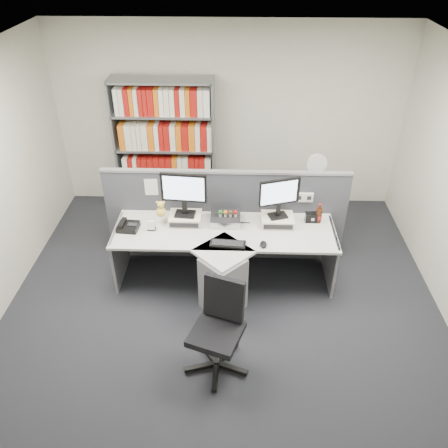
{
  "coord_description": "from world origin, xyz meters",
  "views": [
    {
      "loc": [
        0.14,
        -3.54,
        3.75
      ],
      "look_at": [
        0.0,
        0.65,
        0.92
      ],
      "focal_mm": 36.43,
      "sensor_mm": 36.0,
      "label": 1
    }
  ],
  "objects_px": {
    "mouse": "(263,244)",
    "desk": "(224,260)",
    "cola_bottle": "(319,215)",
    "filing_cabinet": "(311,206)",
    "keyboard": "(228,244)",
    "speaker": "(312,217)",
    "desktop_pc": "(225,219)",
    "shelving_unit": "(166,150)",
    "office_chair": "(219,325)",
    "monitor_left": "(184,191)",
    "desk_calendar": "(151,226)",
    "desk_fan": "(316,165)",
    "monitor_right": "(279,195)",
    "desk_phone": "(128,226)"
  },
  "relations": [
    {
      "from": "desktop_pc",
      "to": "speaker",
      "type": "xyz_separation_m",
      "value": [
        1.04,
        0.06,
        0.01
      ]
    },
    {
      "from": "monitor_right",
      "to": "keyboard",
      "type": "relative_size",
      "value": 1.21
    },
    {
      "from": "desk_calendar",
      "to": "speaker",
      "type": "relative_size",
      "value": 0.69
    },
    {
      "from": "desktop_pc",
      "to": "shelving_unit",
      "type": "relative_size",
      "value": 0.18
    },
    {
      "from": "desktop_pc",
      "to": "shelving_unit",
      "type": "bearing_deg",
      "value": 121.87
    },
    {
      "from": "shelving_unit",
      "to": "desk",
      "type": "bearing_deg",
      "value": -64.04
    },
    {
      "from": "keyboard",
      "to": "filing_cabinet",
      "type": "bearing_deg",
      "value": 51.71
    },
    {
      "from": "desk_phone",
      "to": "office_chair",
      "type": "distance_m",
      "value": 1.73
    },
    {
      "from": "keyboard",
      "to": "speaker",
      "type": "height_order",
      "value": "speaker"
    },
    {
      "from": "monitor_left",
      "to": "mouse",
      "type": "distance_m",
      "value": 1.1
    },
    {
      "from": "desk_calendar",
      "to": "desk_fan",
      "type": "bearing_deg",
      "value": 30.18
    },
    {
      "from": "mouse",
      "to": "desk",
      "type": "bearing_deg",
      "value": 170.76
    },
    {
      "from": "shelving_unit",
      "to": "desk_phone",
      "type": "bearing_deg",
      "value": -98.11
    },
    {
      "from": "shelving_unit",
      "to": "office_chair",
      "type": "xyz_separation_m",
      "value": [
        0.89,
        -2.93,
        -0.46
      ]
    },
    {
      "from": "desk_phone",
      "to": "desk_fan",
      "type": "height_order",
      "value": "desk_fan"
    },
    {
      "from": "monitor_left",
      "to": "office_chair",
      "type": "relative_size",
      "value": 0.56
    },
    {
      "from": "keyboard",
      "to": "shelving_unit",
      "type": "height_order",
      "value": "shelving_unit"
    },
    {
      "from": "monitor_left",
      "to": "mouse",
      "type": "relative_size",
      "value": 4.44
    },
    {
      "from": "cola_bottle",
      "to": "filing_cabinet",
      "type": "height_order",
      "value": "cola_bottle"
    },
    {
      "from": "monitor_left",
      "to": "desk_calendar",
      "type": "bearing_deg",
      "value": -154.73
    },
    {
      "from": "desk",
      "to": "speaker",
      "type": "bearing_deg",
      "value": 23.05
    },
    {
      "from": "mouse",
      "to": "desk_fan",
      "type": "bearing_deg",
      "value": 62.75
    },
    {
      "from": "desk_calendar",
      "to": "desk",
      "type": "bearing_deg",
      "value": -13.46
    },
    {
      "from": "monitor_right",
      "to": "filing_cabinet",
      "type": "height_order",
      "value": "monitor_right"
    },
    {
      "from": "monitor_left",
      "to": "desktop_pc",
      "type": "distance_m",
      "value": 0.61
    },
    {
      "from": "monitor_right",
      "to": "mouse",
      "type": "relative_size",
      "value": 4.04
    },
    {
      "from": "desk",
      "to": "desk_fan",
      "type": "xyz_separation_m",
      "value": [
        1.2,
        1.4,
        0.53
      ]
    },
    {
      "from": "monitor_left",
      "to": "cola_bottle",
      "type": "bearing_deg",
      "value": 1.78
    },
    {
      "from": "mouse",
      "to": "desk_calendar",
      "type": "xyz_separation_m",
      "value": [
        -1.3,
        0.28,
        0.03
      ]
    },
    {
      "from": "desk_calendar",
      "to": "keyboard",
      "type": "bearing_deg",
      "value": -16.53
    },
    {
      "from": "desktop_pc",
      "to": "shelving_unit",
      "type": "height_order",
      "value": "shelving_unit"
    },
    {
      "from": "office_chair",
      "to": "speaker",
      "type": "bearing_deg",
      "value": 55.24
    },
    {
      "from": "speaker",
      "to": "desk_fan",
      "type": "relative_size",
      "value": 0.37
    },
    {
      "from": "monitor_left",
      "to": "desk_calendar",
      "type": "xyz_separation_m",
      "value": [
        -0.38,
        -0.18,
        -0.37
      ]
    },
    {
      "from": "shelving_unit",
      "to": "office_chair",
      "type": "height_order",
      "value": "shelving_unit"
    },
    {
      "from": "shelving_unit",
      "to": "desk_fan",
      "type": "distance_m",
      "value": 2.15
    },
    {
      "from": "desk",
      "to": "monitor_right",
      "type": "xyz_separation_m",
      "value": [
        0.62,
        0.38,
        0.66
      ]
    },
    {
      "from": "monitor_right",
      "to": "mouse",
      "type": "bearing_deg",
      "value": -111.84
    },
    {
      "from": "desk_calendar",
      "to": "office_chair",
      "type": "bearing_deg",
      "value": -56.65
    },
    {
      "from": "desk_fan",
      "to": "filing_cabinet",
      "type": "bearing_deg",
      "value": 90.0
    },
    {
      "from": "desktop_pc",
      "to": "shelving_unit",
      "type": "xyz_separation_m",
      "value": [
        -0.91,
        1.46,
        0.21
      ]
    },
    {
      "from": "monitor_right",
      "to": "mouse",
      "type": "distance_m",
      "value": 0.62
    },
    {
      "from": "keyboard",
      "to": "mouse",
      "type": "xyz_separation_m",
      "value": [
        0.4,
        -0.01,
        0.01
      ]
    },
    {
      "from": "desk_fan",
      "to": "office_chair",
      "type": "bearing_deg",
      "value": -116.03
    },
    {
      "from": "mouse",
      "to": "filing_cabinet",
      "type": "bearing_deg",
      "value": 62.76
    },
    {
      "from": "desktop_pc",
      "to": "desk_calendar",
      "type": "relative_size",
      "value": 3.0
    },
    {
      "from": "monitor_left",
      "to": "filing_cabinet",
      "type": "height_order",
      "value": "monitor_left"
    },
    {
      "from": "monitor_right",
      "to": "filing_cabinet",
      "type": "distance_m",
      "value": 1.4
    },
    {
      "from": "desk",
      "to": "office_chair",
      "type": "bearing_deg",
      "value": -90.53
    },
    {
      "from": "speaker",
      "to": "office_chair",
      "type": "xyz_separation_m",
      "value": [
        -1.06,
        -1.52,
        -0.26
      ]
    }
  ]
}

